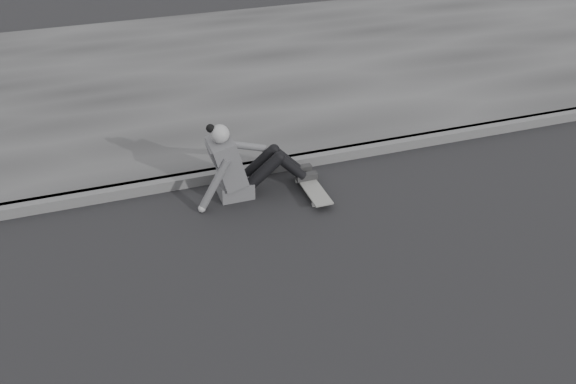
# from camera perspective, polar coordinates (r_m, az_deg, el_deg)

# --- Properties ---
(ground) EXTENTS (80.00, 80.00, 0.00)m
(ground) POSITION_cam_1_polar(r_m,az_deg,el_deg) (5.69, 10.58, -9.79)
(ground) COLOR black
(ground) RESTS_ON ground
(curb) EXTENTS (24.00, 0.16, 0.12)m
(curb) POSITION_cam_1_polar(r_m,az_deg,el_deg) (7.56, 1.40, 2.84)
(curb) COLOR #515151
(curb) RESTS_ON ground
(sidewalk) EXTENTS (24.00, 6.00, 0.12)m
(sidewalk) POSITION_cam_1_polar(r_m,az_deg,el_deg) (10.17, -4.62, 10.68)
(sidewalk) COLOR #383838
(sidewalk) RESTS_ON ground
(skateboard) EXTENTS (0.20, 0.78, 0.09)m
(skateboard) POSITION_cam_1_polar(r_m,az_deg,el_deg) (7.01, 2.12, 0.39)
(skateboard) COLOR #A4A49E
(skateboard) RESTS_ON ground
(seated_woman) EXTENTS (1.38, 0.46, 0.88)m
(seated_woman) POSITION_cam_1_polar(r_m,az_deg,el_deg) (6.87, -4.31, 2.41)
(seated_woman) COLOR #4E4E50
(seated_woman) RESTS_ON ground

